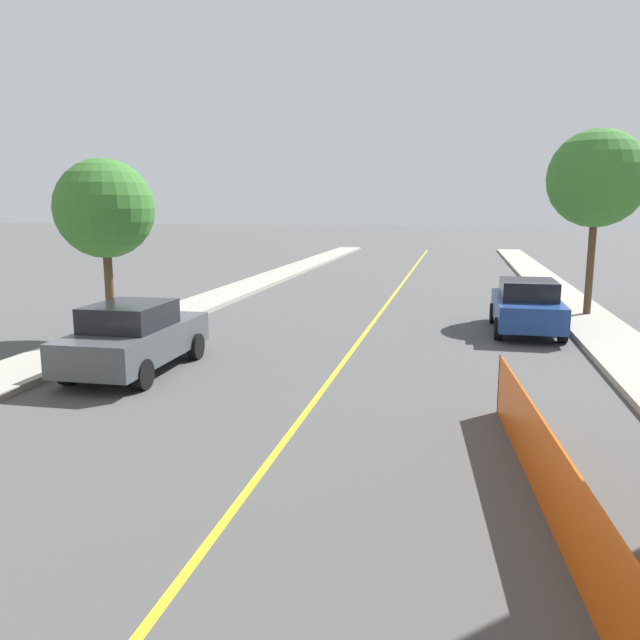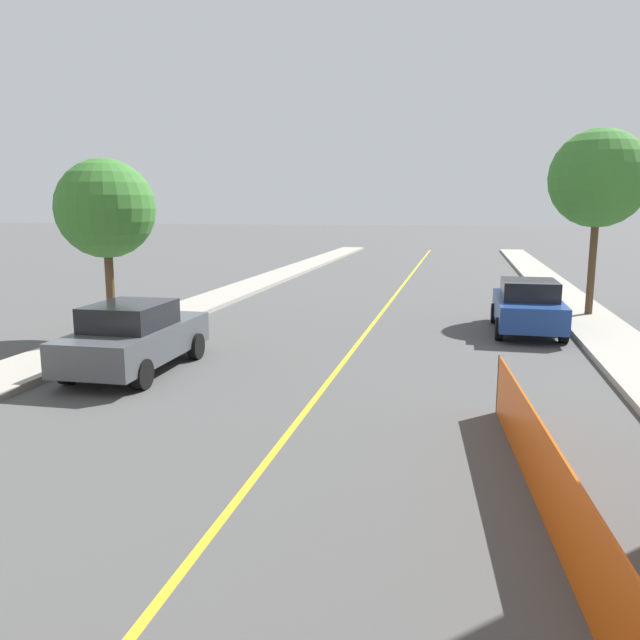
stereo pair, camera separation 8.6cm
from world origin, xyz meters
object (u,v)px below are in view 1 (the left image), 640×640
parked_car_curb_near (135,337)px  parked_car_curb_mid (527,306)px  street_tree_left_near (105,209)px  street_tree_right_near (597,179)px

parked_car_curb_near → parked_car_curb_mid: same height
parked_car_curb_mid → street_tree_left_near: (-11.57, -3.48, 2.83)m
street_tree_right_near → parked_car_curb_mid: bearing=-127.1°
street_tree_left_near → street_tree_right_near: size_ratio=0.80×
street_tree_left_near → street_tree_right_near: bearing=25.1°
parked_car_curb_near → street_tree_left_near: street_tree_left_near is taller
parked_car_curb_mid → street_tree_right_near: bearing=52.9°
parked_car_curb_mid → street_tree_right_near: size_ratio=0.71×
parked_car_curb_near → street_tree_left_near: bearing=127.0°
parked_car_curb_near → street_tree_right_near: 15.37m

